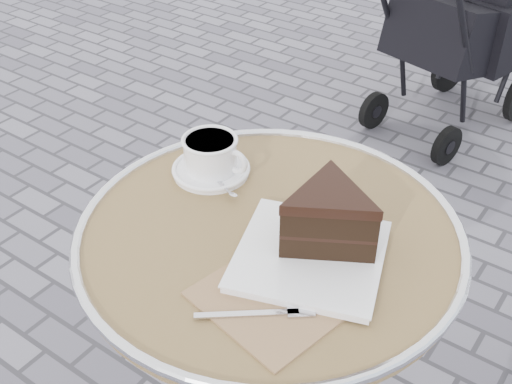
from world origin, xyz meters
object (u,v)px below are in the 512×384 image
Objects in this scene: cake_plate_set at (324,228)px; baby_stroller at (471,30)px; cafe_table at (269,295)px; cappuccino_set at (211,158)px.

baby_stroller is at bearing 82.42° from cake_plate_set.
baby_stroller is (-0.26, 1.89, -0.13)m from cafe_table.
cafe_table is at bearing 161.21° from cake_plate_set.
cake_plate_set is at bearing -65.03° from baby_stroller.
cake_plate_set is 0.40× the size of baby_stroller.
cafe_table is 1.92m from baby_stroller.
cafe_table is 0.30m from cappuccino_set.
baby_stroller is at bearing 97.91° from cafe_table.
cafe_table is 0.25m from cake_plate_set.
baby_stroller is (-0.06, 1.81, -0.33)m from cappuccino_set.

